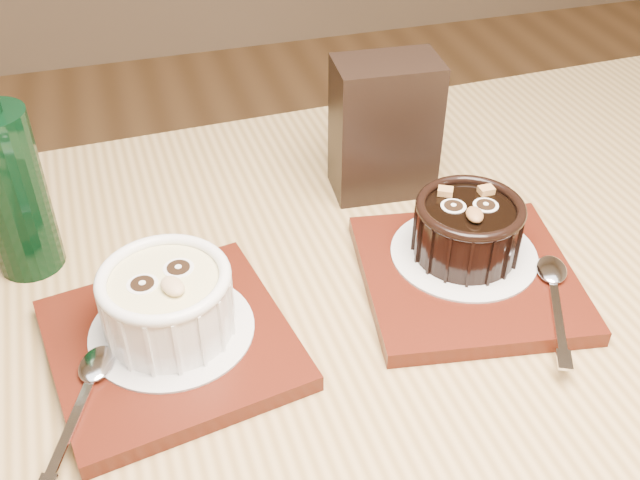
# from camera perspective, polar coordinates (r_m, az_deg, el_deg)

# --- Properties ---
(table) EXTENTS (1.23, 0.84, 0.75)m
(table) POSITION_cam_1_polar(r_m,az_deg,el_deg) (0.67, 2.61, -14.19)
(table) COLOR olive
(table) RESTS_ON ground
(tray_left) EXTENTS (0.21, 0.21, 0.01)m
(tray_left) POSITION_cam_1_polar(r_m,az_deg,el_deg) (0.61, -11.28, -7.77)
(tray_left) COLOR #4D180C
(tray_left) RESTS_ON table
(doily_left) EXTENTS (0.13, 0.13, 0.00)m
(doily_left) POSITION_cam_1_polar(r_m,az_deg,el_deg) (0.61, -11.20, -6.71)
(doily_left) COLOR silver
(doily_left) RESTS_ON tray_left
(ramekin_white) EXTENTS (0.10, 0.10, 0.06)m
(ramekin_white) POSITION_cam_1_polar(r_m,az_deg,el_deg) (0.58, -11.58, -4.46)
(ramekin_white) COLOR white
(ramekin_white) RESTS_ON doily_left
(spoon_left) EXTENTS (0.07, 0.13, 0.01)m
(spoon_left) POSITION_cam_1_polar(r_m,az_deg,el_deg) (0.57, -17.75, -11.57)
(spoon_left) COLOR white
(spoon_left) RESTS_ON tray_left
(tray_right) EXTENTS (0.21, 0.21, 0.01)m
(tray_right) POSITION_cam_1_polar(r_m,az_deg,el_deg) (0.67, 11.16, -2.75)
(tray_right) COLOR #4D180C
(tray_right) RESTS_ON table
(doily_right) EXTENTS (0.13, 0.13, 0.00)m
(doily_right) POSITION_cam_1_polar(r_m,az_deg,el_deg) (0.68, 10.89, -1.00)
(doily_right) COLOR silver
(doily_right) RESTS_ON tray_right
(ramekin_dark) EXTENTS (0.09, 0.09, 0.06)m
(ramekin_dark) POSITION_cam_1_polar(r_m,az_deg,el_deg) (0.66, 11.20, 1.03)
(ramekin_dark) COLOR black
(ramekin_dark) RESTS_ON doily_right
(spoon_right) EXTENTS (0.08, 0.13, 0.01)m
(spoon_right) POSITION_cam_1_polar(r_m,az_deg,el_deg) (0.65, 17.51, -4.13)
(spoon_right) COLOR white
(spoon_right) RESTS_ON tray_right
(condiment_stand) EXTENTS (0.10, 0.07, 0.14)m
(condiment_stand) POSITION_cam_1_polar(r_m,az_deg,el_deg) (0.74, 4.93, 8.52)
(condiment_stand) COLOR black
(condiment_stand) RESTS_ON table
(green_bottle) EXTENTS (0.06, 0.06, 0.22)m
(green_bottle) POSITION_cam_1_polar(r_m,az_deg,el_deg) (0.68, -22.53, 3.79)
(green_bottle) COLOR black
(green_bottle) RESTS_ON table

